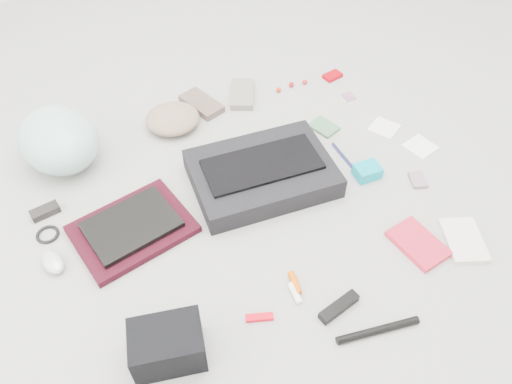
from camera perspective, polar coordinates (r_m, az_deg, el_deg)
name	(u,v)px	position (r m, az deg, el deg)	size (l,w,h in m)	color
ground_plane	(256,201)	(1.84, 0.00, -1.05)	(4.00, 4.00, 0.00)	gray
messenger_bag	(262,173)	(1.87, 0.70, 2.13)	(0.52, 0.37, 0.09)	black
bag_flap	(262,164)	(1.84, 0.71, 3.20)	(0.43, 0.19, 0.01)	black
laptop_sleeve	(133,229)	(1.79, -13.92, -4.12)	(0.39, 0.29, 0.03)	black
laptop	(131,225)	(1.77, -14.05, -3.65)	(0.30, 0.22, 0.02)	black
bike_helmet	(58,139)	(2.06, -21.65, 5.61)	(0.29, 0.36, 0.22)	#A3D0CB
beanie	(173,119)	(2.14, -9.51, 8.27)	(0.23, 0.22, 0.08)	#8E725C
mitten_left	(201,104)	(2.25, -6.25, 10.00)	(0.10, 0.20, 0.03)	brown
mitten_right	(242,94)	(2.29, -1.58, 11.11)	(0.10, 0.20, 0.03)	gray
power_brick	(45,211)	(1.94, -22.96, -2.05)	(0.10, 0.05, 0.03)	black
cable_coil	(48,234)	(1.87, -22.71, -4.49)	(0.08, 0.08, 0.01)	black
mouse	(53,262)	(1.78, -22.20, -7.40)	(0.06, 0.11, 0.04)	silver
camera_bag	(168,345)	(1.47, -10.08, -16.85)	(0.20, 0.14, 0.13)	black
multitool	(259,317)	(1.56, 0.40, -14.13)	(0.08, 0.02, 0.01)	#C90011
toiletry_tube_white	(295,293)	(1.60, 4.49, -11.46)	(0.02, 0.02, 0.07)	white
toiletry_tube_orange	(295,283)	(1.62, 4.46, -10.31)	(0.02, 0.02, 0.08)	#DC5200
u_lock	(339,307)	(1.59, 9.46, -12.83)	(0.14, 0.04, 0.03)	black
bike_pump	(378,330)	(1.58, 13.76, -15.09)	(0.02, 0.02, 0.26)	black
book_red	(418,244)	(1.79, 18.02, -5.62)	(0.13, 0.19, 0.02)	red
book_white	(464,240)	(1.85, 22.65, -5.10)	(0.12, 0.18, 0.02)	beige
notepad	(324,127)	(2.14, 7.74, 7.37)	(0.09, 0.11, 0.01)	#406E45
pen_blue	(332,164)	(1.99, 8.63, 3.21)	(0.01, 0.01, 0.13)	#0F1BA0
pen_black	(343,155)	(2.03, 9.91, 4.16)	(0.01, 0.01, 0.16)	black
pen_navy	(342,156)	(2.03, 9.81, 4.11)	(0.01, 0.01, 0.14)	navy
accordion_wallet	(367,171)	(1.95, 12.60, 2.33)	(0.09, 0.08, 0.05)	#02A4BB
card_deck	(418,180)	(1.99, 18.00, 1.30)	(0.05, 0.08, 0.01)	gray
napkin_top	(384,128)	(2.19, 14.43, 7.12)	(0.11, 0.11, 0.01)	silver
napkin_bottom	(420,147)	(2.14, 18.27, 4.94)	(0.11, 0.11, 0.01)	white
lollipop_a	(279,90)	(2.32, 2.59, 11.59)	(0.02, 0.02, 0.02)	red
lollipop_b	(291,84)	(2.36, 4.07, 12.16)	(0.02, 0.02, 0.02)	#A50D16
lollipop_c	(305,82)	(2.38, 5.59, 12.41)	(0.02, 0.02, 0.02)	red
altoids_tin	(333,76)	(2.44, 8.74, 12.99)	(0.09, 0.05, 0.02)	#A8000A
stamp_sheet	(349,97)	(2.33, 10.57, 10.67)	(0.05, 0.06, 0.00)	#956084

